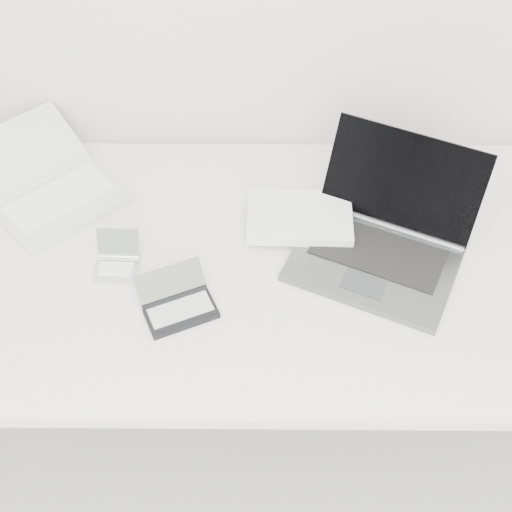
{
  "coord_description": "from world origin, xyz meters",
  "views": [
    {
      "loc": [
        -0.02,
        0.51,
        1.94
      ],
      "look_at": [
        -0.03,
        1.51,
        0.79
      ],
      "focal_mm": 50.0,
      "sensor_mm": 36.0,
      "label": 1
    }
  ],
  "objects_px": {
    "laptop_large": "(358,234)",
    "palmtop_charcoal": "(178,305)",
    "desk": "(269,273)",
    "netbook_open_white": "(51,189)"
  },
  "relations": [
    {
      "from": "netbook_open_white",
      "to": "palmtop_charcoal",
      "type": "distance_m",
      "value": 0.48
    },
    {
      "from": "laptop_large",
      "to": "palmtop_charcoal",
      "type": "bearing_deg",
      "value": -129.93
    },
    {
      "from": "desk",
      "to": "laptop_large",
      "type": "height_order",
      "value": "laptop_large"
    },
    {
      "from": "desk",
      "to": "palmtop_charcoal",
      "type": "distance_m",
      "value": 0.25
    },
    {
      "from": "netbook_open_white",
      "to": "palmtop_charcoal",
      "type": "height_order",
      "value": "netbook_open_white"
    },
    {
      "from": "desk",
      "to": "netbook_open_white",
      "type": "height_order",
      "value": "netbook_open_white"
    },
    {
      "from": "desk",
      "to": "laptop_large",
      "type": "distance_m",
      "value": 0.22
    },
    {
      "from": "laptop_large",
      "to": "palmtop_charcoal",
      "type": "xyz_separation_m",
      "value": [
        -0.39,
        -0.19,
        -0.02
      ]
    },
    {
      "from": "desk",
      "to": "netbook_open_white",
      "type": "bearing_deg",
      "value": 159.13
    },
    {
      "from": "desk",
      "to": "netbook_open_white",
      "type": "relative_size",
      "value": 3.58
    }
  ]
}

